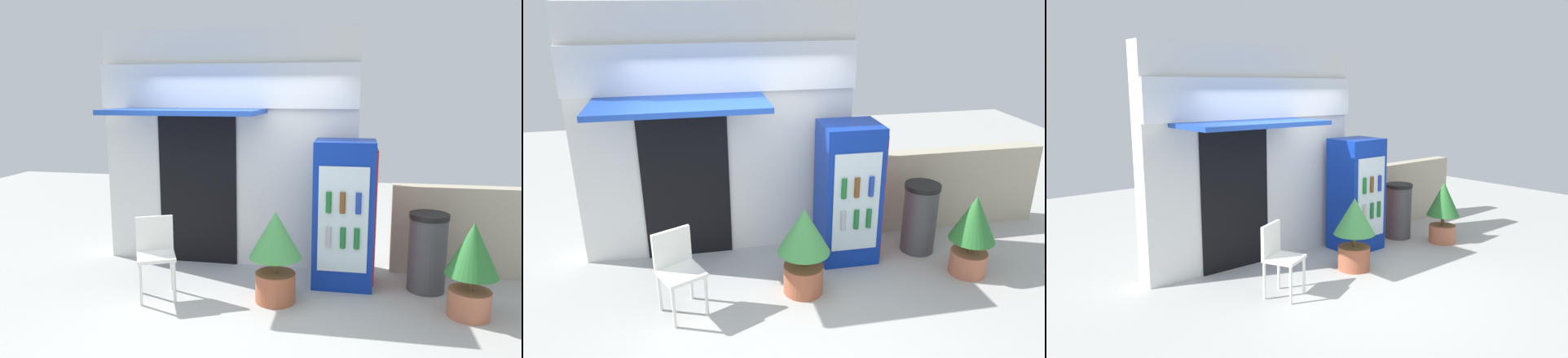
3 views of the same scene
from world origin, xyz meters
The scene contains 8 objects.
ground centered at (0.00, 0.00, 0.00)m, with size 16.00×16.00×0.00m, color #B2B2AD.
storefront_building centered at (-0.29, 1.54, 1.58)m, with size 3.37×1.27×3.09m.
drink_cooler centered at (1.27, 0.97, 0.87)m, with size 0.72×0.68×1.74m.
plastic_chair centered at (-0.81, 0.22, 0.54)m, with size 0.55×0.55×0.90m.
potted_plant_near_shop centered at (0.55, 0.29, 0.60)m, with size 0.58×0.58×1.02m.
potted_plant_curbside centered at (2.58, 0.28, 0.58)m, with size 0.53×0.53×1.00m.
trash_bin centered at (2.24, 0.93, 0.46)m, with size 0.45×0.45×0.92m.
stone_boundary_wall centered at (3.08, 1.58, 0.57)m, with size 2.44×0.24×1.13m, color #B7AD93.
Camera 3 is at (-4.42, -4.66, 2.54)m, focal length 35.90 mm.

